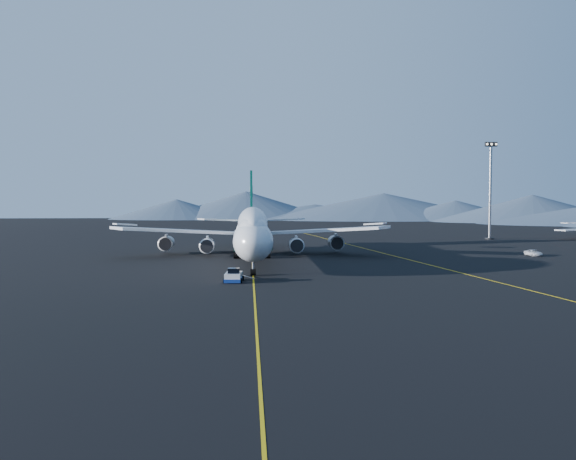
{
  "coord_description": "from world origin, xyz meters",
  "views": [
    {
      "loc": [
        -0.76,
        -130.32,
        12.94
      ],
      "look_at": [
        7.31,
        -0.23,
        6.0
      ],
      "focal_mm": 40.0,
      "sensor_mm": 36.0,
      "label": 1
    }
  ],
  "objects": [
    {
      "name": "service_van",
      "position": [
        60.67,
        3.88,
        0.66
      ],
      "size": [
        2.59,
        4.92,
        1.32
      ],
      "primitive_type": "imported",
      "rotation": [
        0.0,
        0.0,
        0.09
      ],
      "color": "silver",
      "rests_on": "ground"
    },
    {
      "name": "ground",
      "position": [
        0.0,
        0.0,
        0.0
      ],
      "size": [
        500.0,
        500.0,
        0.0
      ],
      "primitive_type": "plane",
      "color": "black",
      "rests_on": "ground"
    },
    {
      "name": "floodlight_mast",
      "position": [
        71.17,
        56.54,
        14.65
      ],
      "size": [
        3.57,
        2.68,
        28.91
      ],
      "rotation": [
        0.0,
        0.0,
        0.27
      ],
      "color": "black",
      "rests_on": "ground"
    },
    {
      "name": "taxiway_line_side",
      "position": [
        30.0,
        10.0,
        0.01
      ],
      "size": [
        28.08,
        198.09,
        0.01
      ],
      "primitive_type": "cube",
      "rotation": [
        0.0,
        0.0,
        0.14
      ],
      "color": "yellow",
      "rests_on": "ground"
    },
    {
      "name": "taxiway_line_main",
      "position": [
        0.0,
        0.0,
        0.01
      ],
      "size": [
        0.25,
        220.0,
        0.01
      ],
      "primitive_type": "cube",
      "color": "yellow",
      "rests_on": "ground"
    },
    {
      "name": "pushback_tug",
      "position": [
        -3.0,
        -33.86,
        0.67
      ],
      "size": [
        3.14,
        5.1,
        2.14
      ],
      "rotation": [
        0.0,
        0.0,
        -0.08
      ],
      "color": "silver",
      "rests_on": "ground"
    },
    {
      "name": "boeing_747",
      "position": [
        0.0,
        0.03,
        5.81
      ],
      "size": [
        59.62,
        72.43,
        19.37
      ],
      "color": "silver",
      "rests_on": "ground"
    }
  ]
}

